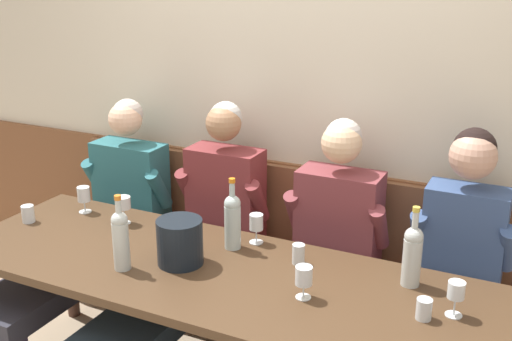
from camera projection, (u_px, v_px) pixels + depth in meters
The scene contains 20 objects.
room_wall_back at pixel (301, 82), 3.33m from camera, with size 6.80×0.08×2.80m, color beige.
wood_wainscot_panel at pixel (294, 242), 3.58m from camera, with size 6.80×0.03×0.95m, color brown.
wall_bench at pixel (278, 288), 3.46m from camera, with size 2.79×0.42×0.94m.
dining_table at pixel (213, 284), 2.73m from camera, with size 2.49×0.83×0.74m.
person_left_seat at pixel (91, 231), 3.43m from camera, with size 0.54×1.29×1.27m.
person_center_right_seat at pixel (192, 248), 3.17m from camera, with size 0.51×1.29×1.31m.
person_center_left_seat at pixel (312, 276), 2.90m from camera, with size 0.52×1.29×1.29m.
person_right_seat at pixel (447, 301), 2.64m from camera, with size 0.47×1.30×1.32m.
ice_bucket at pixel (180, 242), 2.73m from camera, with size 0.20×0.20×0.21m, color black.
wine_bottle_amber_mid at pixel (233, 219), 2.86m from camera, with size 0.08×0.08×0.34m.
wine_bottle_clear_water at pixel (121, 238), 2.66m from camera, with size 0.07×0.07×0.34m.
wine_bottle_green_tall at pixel (412, 254), 2.53m from camera, with size 0.08×0.08×0.35m.
wine_glass_mid_left at pixel (256, 224), 2.93m from camera, with size 0.07×0.07×0.14m.
wine_glass_by_bottle at pixel (304, 277), 2.45m from camera, with size 0.07×0.07×0.14m.
wine_glass_near_bucket at pixel (123, 204), 3.15m from camera, with size 0.08×0.08×0.14m.
wine_glass_center_rear at pixel (84, 195), 3.29m from camera, with size 0.07×0.07×0.14m.
wine_glass_right_end at pixel (456, 292), 2.32m from camera, with size 0.07×0.07×0.14m.
water_tumbler_center at pixel (298, 254), 2.74m from camera, with size 0.06×0.06×0.09m, color silver.
water_tumbler_left at pixel (424, 309), 2.32m from camera, with size 0.06×0.06×0.08m, color silver.
water_tumbler_right at pixel (28, 214), 3.18m from camera, with size 0.06×0.06×0.09m, color silver.
Camera 1 is at (1.23, -1.99, 2.02)m, focal length 43.48 mm.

